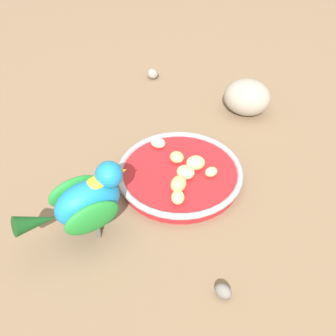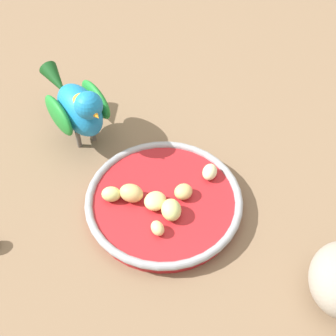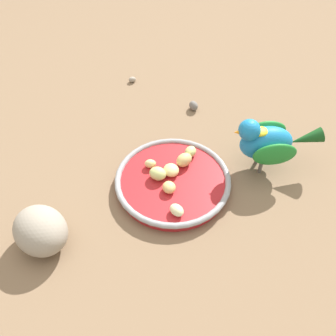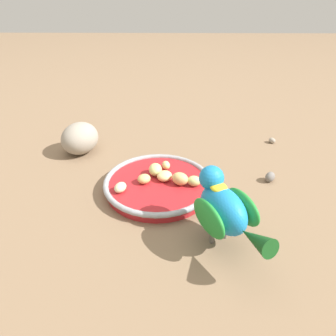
# 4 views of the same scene
# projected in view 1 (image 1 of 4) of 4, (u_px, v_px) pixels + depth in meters

# --- Properties ---
(ground_plane) EXTENTS (4.00, 4.00, 0.00)m
(ground_plane) POSITION_uv_depth(u_px,v_px,m) (190.00, 179.00, 0.84)
(ground_plane) COLOR #7A6047
(feeding_bowl) EXTENTS (0.24, 0.24, 0.03)m
(feeding_bowl) POSITION_uv_depth(u_px,v_px,m) (180.00, 174.00, 0.83)
(feeding_bowl) COLOR #AD1E23
(feeding_bowl) RESTS_ON ground_plane
(apple_piece_0) EXTENTS (0.05, 0.05, 0.02)m
(apple_piece_0) POSITION_uv_depth(u_px,v_px,m) (186.00, 172.00, 0.81)
(apple_piece_0) COLOR #E5C67F
(apple_piece_0) RESTS_ON feeding_bowl
(apple_piece_1) EXTENTS (0.03, 0.04, 0.02)m
(apple_piece_1) POSITION_uv_depth(u_px,v_px,m) (158.00, 143.00, 0.87)
(apple_piece_1) COLOR beige
(apple_piece_1) RESTS_ON feeding_bowl
(apple_piece_2) EXTENTS (0.04, 0.04, 0.02)m
(apple_piece_2) POSITION_uv_depth(u_px,v_px,m) (177.00, 157.00, 0.84)
(apple_piece_2) COLOR tan
(apple_piece_2) RESTS_ON feeding_bowl
(apple_piece_3) EXTENTS (0.03, 0.03, 0.02)m
(apple_piece_3) POSITION_uv_depth(u_px,v_px,m) (178.00, 197.00, 0.76)
(apple_piece_3) COLOR #C6D17A
(apple_piece_3) RESTS_ON feeding_bowl
(apple_piece_4) EXTENTS (0.03, 0.04, 0.03)m
(apple_piece_4) POSITION_uv_depth(u_px,v_px,m) (196.00, 163.00, 0.82)
(apple_piece_4) COLOR #C6D17A
(apple_piece_4) RESTS_ON feeding_bowl
(apple_piece_5) EXTENTS (0.04, 0.04, 0.03)m
(apple_piece_5) POSITION_uv_depth(u_px,v_px,m) (179.00, 184.00, 0.78)
(apple_piece_5) COLOR tan
(apple_piece_5) RESTS_ON feeding_bowl
(apple_piece_6) EXTENTS (0.02, 0.03, 0.02)m
(apple_piece_6) POSITION_uv_depth(u_px,v_px,m) (211.00, 172.00, 0.81)
(apple_piece_6) COLOR #E5C67F
(apple_piece_6) RESTS_ON feeding_bowl
(parrot) EXTENTS (0.12, 0.18, 0.13)m
(parrot) POSITION_uv_depth(u_px,v_px,m) (85.00, 201.00, 0.69)
(parrot) COLOR #59544C
(parrot) RESTS_ON ground_plane
(rock_large) EXTENTS (0.12, 0.13, 0.08)m
(rock_large) POSITION_uv_depth(u_px,v_px,m) (247.00, 97.00, 0.98)
(rock_large) COLOR gray
(rock_large) RESTS_ON ground_plane
(pebble_0) EXTENTS (0.04, 0.04, 0.03)m
(pebble_0) POSITION_uv_depth(u_px,v_px,m) (153.00, 74.00, 1.11)
(pebble_0) COLOR gray
(pebble_0) RESTS_ON ground_plane
(pebble_2) EXTENTS (0.03, 0.03, 0.02)m
(pebble_2) POSITION_uv_depth(u_px,v_px,m) (223.00, 291.00, 0.64)
(pebble_2) COLOR slate
(pebble_2) RESTS_ON ground_plane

